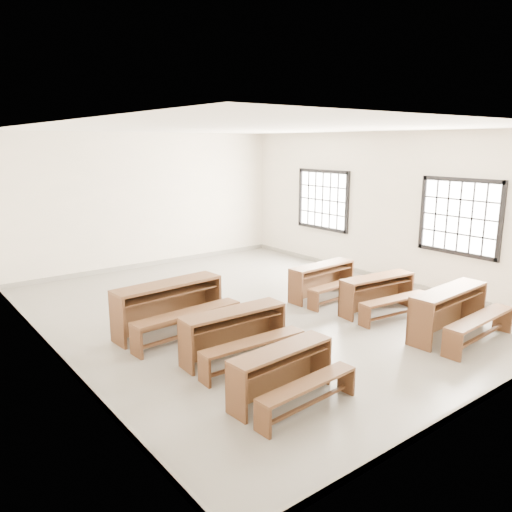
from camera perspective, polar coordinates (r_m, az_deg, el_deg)
room at (r=8.71m, az=0.47°, el=7.43°), size 8.50×8.50×3.20m
desk_set_0 at (r=5.97m, az=3.20°, el=-12.94°), size 1.44×0.81×0.63m
desk_set_1 at (r=7.01m, az=-2.33°, el=-8.55°), size 1.57×0.85×0.70m
desk_set_2 at (r=8.04m, az=-9.78°, el=-5.42°), size 1.86×1.05×0.81m
desk_set_3 at (r=8.36m, az=21.44°, el=-5.68°), size 1.72×0.97×0.75m
desk_set_4 at (r=9.10m, az=13.87°, el=-3.99°), size 1.55×0.91×0.66m
desk_set_5 at (r=9.77m, az=7.73°, el=-2.57°), size 1.52×0.84×0.67m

